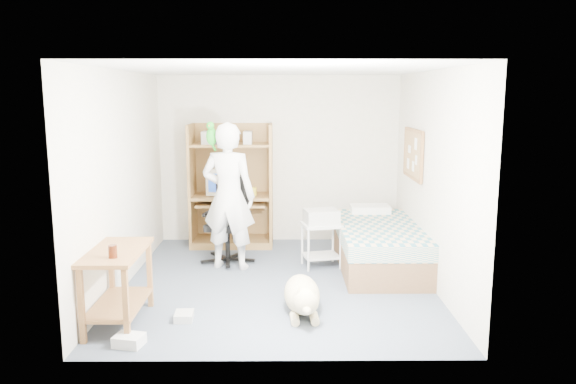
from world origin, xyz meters
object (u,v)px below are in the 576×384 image
object	(u,v)px
computer_hutch	(232,190)
bed	(378,245)
side_desk	(118,275)
person	(229,196)
dog	(302,295)
printer_cart	(321,238)
office_chair	(229,231)

from	to	relation	value
computer_hutch	bed	xyz separation A→B (m)	(2.00, -1.12, -0.53)
side_desk	person	world-z (taller)	person
dog	printer_cart	xyz separation A→B (m)	(0.29, 1.57, 0.20)
bed	dog	world-z (taller)	bed
side_desk	office_chair	size ratio (longest dim) A/B	0.88
side_desk	person	size ratio (longest dim) A/B	0.53
computer_hutch	office_chair	size ratio (longest dim) A/B	1.59
office_chair	person	xyz separation A→B (m)	(0.04, -0.31, 0.54)
computer_hutch	person	distance (m)	1.16
bed	printer_cart	bearing A→B (deg)	179.06
office_chair	computer_hutch	bearing A→B (deg)	104.27
side_desk	printer_cart	size ratio (longest dim) A/B	1.73
side_desk	dog	distance (m)	1.85
bed	office_chair	bearing A→B (deg)	171.83
person	bed	bearing A→B (deg)	-166.85
computer_hutch	person	xyz separation A→B (m)	(0.07, -1.15, 0.12)
computer_hutch	dog	world-z (taller)	computer_hutch
computer_hutch	person	size ratio (longest dim) A/B	0.95
computer_hutch	side_desk	distance (m)	3.08
computer_hutch	side_desk	xyz separation A→B (m)	(-0.85, -2.94, -0.33)
computer_hutch	dog	bearing A→B (deg)	-70.27
dog	computer_hutch	bearing A→B (deg)	106.72
computer_hutch	bed	distance (m)	2.35
person	dog	size ratio (longest dim) A/B	1.64
computer_hutch	bed	world-z (taller)	computer_hutch
office_chair	person	bearing A→B (deg)	-70.91
bed	office_chair	size ratio (longest dim) A/B	1.78
office_chair	printer_cart	xyz separation A→B (m)	(1.23, -0.27, -0.02)
computer_hutch	printer_cart	world-z (taller)	computer_hutch
bed	person	distance (m)	2.04
computer_hutch	bed	bearing A→B (deg)	-29.29
computer_hutch	side_desk	size ratio (longest dim) A/B	1.80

